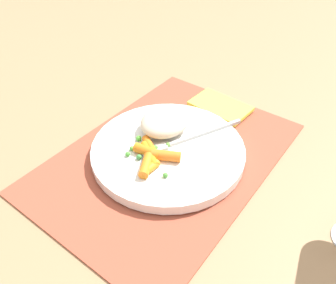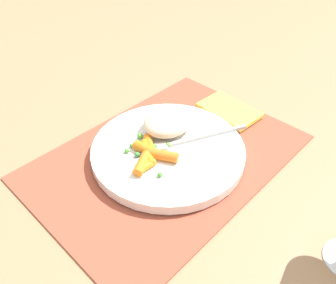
{
  "view_description": "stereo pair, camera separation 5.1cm",
  "coord_description": "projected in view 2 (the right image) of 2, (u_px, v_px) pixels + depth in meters",
  "views": [
    {
      "loc": [
        0.34,
        0.26,
        0.39
      ],
      "look_at": [
        0.0,
        0.0,
        0.03
      ],
      "focal_mm": 36.57,
      "sensor_mm": 36.0,
      "label": 1
    },
    {
      "loc": [
        0.31,
        0.3,
        0.39
      ],
      "look_at": [
        0.0,
        0.0,
        0.03
      ],
      "focal_mm": 36.57,
      "sensor_mm": 36.0,
      "label": 2
    }
  ],
  "objects": [
    {
      "name": "fork",
      "position": [
        184.0,
        141.0,
        0.57
      ],
      "size": [
        0.18,
        0.09,
        0.01
      ],
      "color": "#B8B8B8",
      "rests_on": "plate"
    },
    {
      "name": "carrot_portion",
      "position": [
        150.0,
        155.0,
        0.54
      ],
      "size": [
        0.08,
        0.08,
        0.02
      ],
      "color": "orange",
      "rests_on": "plate"
    },
    {
      "name": "ground_plane",
      "position": [
        168.0,
        157.0,
        0.58
      ],
      "size": [
        2.4,
        2.4,
        0.0
      ],
      "primitive_type": "plane",
      "color": "#997551"
    },
    {
      "name": "pea_scatter",
      "position": [
        147.0,
        149.0,
        0.55
      ],
      "size": [
        0.07,
        0.1,
        0.01
      ],
      "color": "green",
      "rests_on": "plate"
    },
    {
      "name": "rice_mound",
      "position": [
        168.0,
        121.0,
        0.59
      ],
      "size": [
        0.09,
        0.08,
        0.04
      ],
      "primitive_type": "ellipsoid",
      "color": "beige",
      "rests_on": "plate"
    },
    {
      "name": "napkin",
      "position": [
        228.0,
        109.0,
        0.67
      ],
      "size": [
        0.08,
        0.12,
        0.01
      ],
      "primitive_type": "cube",
      "rotation": [
        0.0,
        0.0,
        -0.06
      ],
      "color": "#EAE54C",
      "rests_on": "placemat"
    },
    {
      "name": "plate",
      "position": [
        168.0,
        151.0,
        0.57
      ],
      "size": [
        0.25,
        0.25,
        0.02
      ],
      "primitive_type": "cylinder",
      "color": "white",
      "rests_on": "placemat"
    },
    {
      "name": "placemat",
      "position": [
        168.0,
        156.0,
        0.58
      ],
      "size": [
        0.44,
        0.31,
        0.01
      ],
      "primitive_type": "cube",
      "color": "#9E4733",
      "rests_on": "ground_plane"
    }
  ]
}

